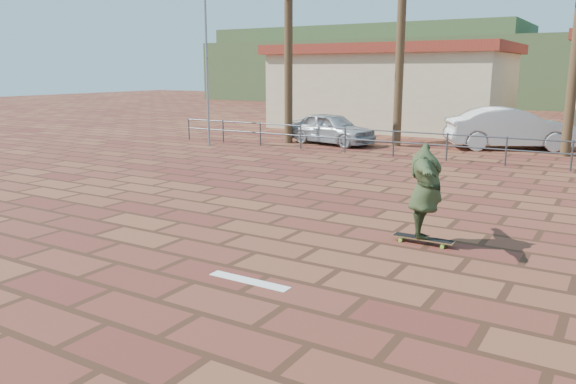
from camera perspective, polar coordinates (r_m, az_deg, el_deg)
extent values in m
plane|color=brown|center=(10.08, -3.30, -6.14)|extent=(120.00, 120.00, 0.00)
cube|color=white|center=(8.78, -3.98, -8.99)|extent=(1.40, 0.22, 0.01)
cylinder|color=#47494F|center=(26.57, -10.04, 6.32)|extent=(0.06, 0.06, 1.00)
cylinder|color=#47494F|center=(25.30, -6.61, 6.14)|extent=(0.06, 0.06, 1.00)
cylinder|color=#47494F|center=(24.13, -2.83, 5.91)|extent=(0.06, 0.06, 1.00)
cylinder|color=#47494F|center=(23.08, 1.31, 5.62)|extent=(0.06, 0.06, 1.00)
cylinder|color=#47494F|center=(22.15, 5.81, 5.28)|extent=(0.06, 0.06, 1.00)
cylinder|color=#47494F|center=(21.38, 10.67, 4.88)|extent=(0.06, 0.06, 1.00)
cylinder|color=#47494F|center=(20.77, 15.84, 4.41)|extent=(0.06, 0.06, 1.00)
cylinder|color=#47494F|center=(20.33, 21.28, 3.88)|extent=(0.06, 0.06, 1.00)
cylinder|color=#47494F|center=(20.09, 26.89, 3.29)|extent=(0.06, 0.06, 1.00)
cylinder|color=#47494F|center=(20.71, 15.92, 5.64)|extent=(24.00, 0.05, 0.05)
cylinder|color=#47494F|center=(20.76, 15.85, 4.55)|extent=(24.00, 0.05, 0.05)
cylinder|color=gray|center=(24.39, -8.30, 14.10)|extent=(0.10, 0.10, 8.00)
cylinder|color=brown|center=(24.98, 0.05, 13.03)|extent=(0.36, 0.36, 7.00)
cylinder|color=brown|center=(24.39, 11.34, 14.23)|extent=(0.36, 0.36, 8.20)
cylinder|color=brown|center=(23.44, 27.06, 11.15)|extent=(0.36, 0.36, 6.50)
cube|color=beige|center=(32.00, 10.45, 9.99)|extent=(12.00, 7.00, 4.00)
cube|color=maroon|center=(32.00, 10.61, 14.01)|extent=(12.60, 7.60, 0.50)
cube|color=#384C28|center=(58.11, 26.41, 10.88)|extent=(70.00, 18.00, 6.00)
cube|color=#384C28|center=(69.51, 8.22, 12.86)|extent=(35.00, 14.00, 8.00)
cube|color=olive|center=(10.83, 13.55, -4.61)|extent=(1.16, 0.25, 0.02)
cube|color=black|center=(10.82, 13.55, -4.55)|extent=(1.11, 0.23, 0.00)
cube|color=silver|center=(10.95, 11.55, -4.49)|extent=(0.06, 0.19, 0.03)
cube|color=silver|center=(10.73, 15.57, -5.06)|extent=(0.06, 0.19, 0.03)
cylinder|color=#7CD12C|center=(10.86, 11.33, -4.80)|extent=(0.07, 0.03, 0.07)
cylinder|color=#7CD12C|center=(11.07, 11.74, -4.49)|extent=(0.07, 0.03, 0.07)
cylinder|color=#7CD12C|center=(10.63, 15.39, -5.38)|extent=(0.07, 0.03, 0.07)
cylinder|color=#7CD12C|center=(10.84, 15.73, -5.05)|extent=(0.07, 0.03, 0.07)
imported|color=#2E3A1F|center=(10.60, 13.79, 0.07)|extent=(1.43, 2.24, 1.78)
imported|color=#A4A7AB|center=(24.68, 4.44, 6.46)|extent=(4.27, 2.42, 1.37)
imported|color=silver|center=(24.81, 21.71, 6.02)|extent=(5.35, 3.95, 1.68)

